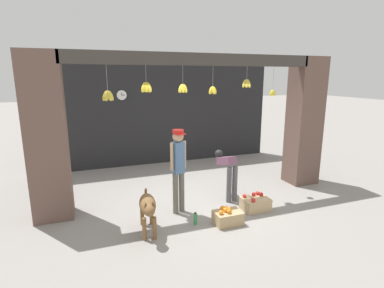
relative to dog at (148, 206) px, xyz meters
The scene contains 12 objects.
ground_plane 1.69m from the dog, 35.32° to the left, with size 60.00×60.00×0.00m, color gray.
shop_back_wall 4.50m from the dog, 72.46° to the left, with size 7.10×0.12×3.11m, color #232326.
shop_pillar_left 2.27m from the dog, 141.97° to the left, with size 0.70×0.60×3.11m, color brown.
shop_pillar_right 4.52m from the dog, 16.32° to the left, with size 0.70×0.60×3.11m, color brown.
storefront_awning 2.96m from the dog, 39.33° to the left, with size 5.20×0.26×0.91m.
dog is the anchor object (origin of this frame).
shopkeeper 1.07m from the dog, 38.67° to the left, with size 0.34×0.29×1.68m.
worker_stooping 2.18m from the dog, 24.95° to the left, with size 0.26×0.78×1.01m.
fruit_crate_oranges 1.50m from the dog, ahead, with size 0.50×0.36×0.31m.
fruit_crate_apples 2.28m from the dog, ahead, with size 0.54×0.39×0.33m.
water_bottle 0.95m from the dog, ahead, with size 0.07×0.07×0.23m.
wall_clock 4.42m from the dog, 87.83° to the left, with size 0.29×0.03×0.29m.
Camera 1 is at (-2.23, -5.65, 2.67)m, focal length 28.00 mm.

